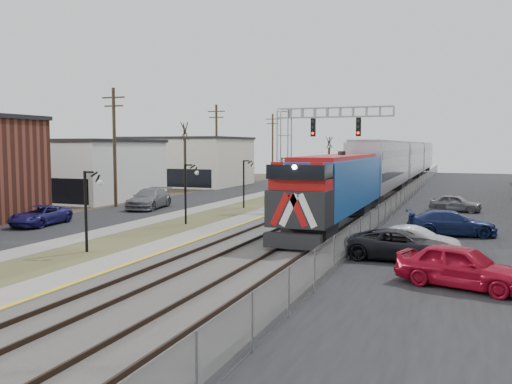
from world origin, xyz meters
The scene contains 24 objects.
ground centered at (0.00, 0.00, 0.00)m, with size 160.00×160.00×0.00m, color #473D2D.
street_west centered at (-11.50, 35.00, 0.02)m, with size 7.00×120.00×0.04m, color black.
sidewalk centered at (-7.00, 35.00, 0.04)m, with size 2.00×120.00×0.08m, color gray.
grass_median centered at (-4.00, 35.00, 0.03)m, with size 4.00×120.00×0.06m, color #4A522B.
platform centered at (-1.00, 35.00, 0.12)m, with size 2.00×120.00×0.24m, color gray.
ballast_bed centered at (4.00, 35.00, 0.10)m, with size 8.00×120.00×0.20m, color #595651.
parking_lot centered at (16.00, 35.00, 0.02)m, with size 16.00×120.00×0.04m, color black.
platform_edge centered at (-0.12, 35.00, 0.24)m, with size 0.24×120.00×0.01m, color gold.
track_near centered at (2.00, 35.00, 0.28)m, with size 1.58×120.00×0.15m.
track_far centered at (5.50, 35.00, 0.28)m, with size 1.58×120.00×0.15m.
train centered at (5.50, 55.46, 2.92)m, with size 3.00×85.85×5.33m.
signal_gantry centered at (1.22, 27.99, 5.59)m, with size 9.00×1.07×8.15m.
lampposts centered at (-4.00, 18.29, 2.00)m, with size 0.14×62.14×4.00m.
utility_poles centered at (-14.50, 25.00, 5.00)m, with size 0.28×80.28×10.00m.
fence centered at (8.20, 35.00, 0.80)m, with size 0.04×120.00×1.60m, color gray.
buildings_west centered at (-21.00, 24.21, 3.01)m, with size 14.00×67.00×7.00m.
bare_trees centered at (-12.66, 38.91, 2.70)m, with size 12.30×42.30×5.95m.
car_lot_a centered at (13.03, 7.60, 0.79)m, with size 1.88×4.66×1.59m, color #A20C24.
car_lot_b centered at (10.94, 13.12, 0.67)m, with size 1.41×4.04×1.33m, color silver.
car_lot_c centered at (10.44, 11.70, 0.69)m, with size 2.28×4.95×1.38m, color black.
car_lot_d centered at (12.41, 19.63, 0.72)m, with size 2.02×4.97×1.44m, color navy.
car_lot_e centered at (12.42, 31.83, 0.66)m, with size 1.57×3.90×1.33m, color gray.
car_street_a centered at (-12.63, 14.23, 0.64)m, with size 2.12×4.60×1.28m, color navy.
car_street_b centered at (-11.09, 24.83, 0.82)m, with size 2.29×5.64×1.64m, color slate.
Camera 1 is at (13.04, -13.24, 5.23)m, focal length 38.00 mm.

